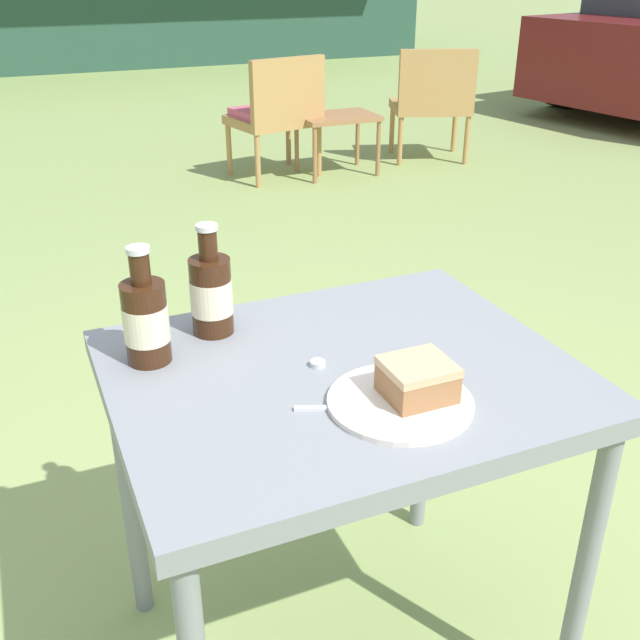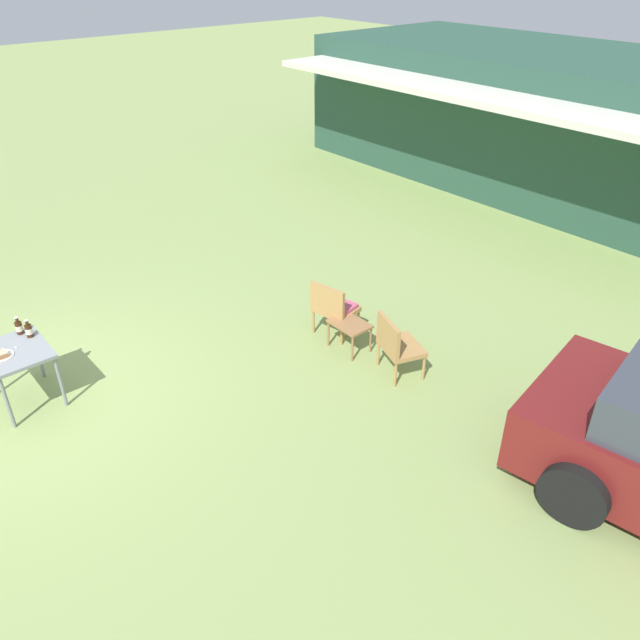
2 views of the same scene
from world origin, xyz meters
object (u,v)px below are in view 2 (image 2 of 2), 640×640
at_px(wicker_chair_cushioned, 334,306).
at_px(cola_bottle_near, 29,330).
at_px(wicker_chair_plain, 396,343).
at_px(garden_side_table, 350,326).
at_px(cola_bottle_far, 19,327).
at_px(cake_on_plate, 2,355).
at_px(patio_table, 17,356).

xyz_separation_m(wicker_chair_cushioned, cola_bottle_near, (-1.40, -3.44, 0.35)).
distance_m(wicker_chair_plain, garden_side_table, 0.78).
bearing_deg(cola_bottle_near, cola_bottle_far, -154.61).
bearing_deg(cola_bottle_far, wicker_chair_cushioned, 66.35).
bearing_deg(cola_bottle_near, cake_on_plate, -59.25).
height_order(cake_on_plate, cola_bottle_far, cola_bottle_far).
relative_size(patio_table, cake_on_plate, 3.38).
bearing_deg(cola_bottle_near, wicker_chair_plain, 53.11).
distance_m(wicker_chair_plain, patio_table, 4.37).
distance_m(cake_on_plate, cola_bottle_near, 0.44).
relative_size(wicker_chair_plain, cake_on_plate, 3.29).
bearing_deg(cola_bottle_near, garden_side_table, 61.89).
bearing_deg(cola_bottle_near, patio_table, -53.27).
bearing_deg(cola_bottle_far, wicker_chair_plain, 52.18).
bearing_deg(patio_table, garden_side_table, 65.65).
distance_m(wicker_chair_plain, cola_bottle_far, 4.43).
distance_m(wicker_chair_cushioned, cola_bottle_far, 3.84).
distance_m(patio_table, cola_bottle_far, 0.39).
distance_m(wicker_chair_cushioned, garden_side_table, 0.42).
bearing_deg(patio_table, cake_on_plate, -70.21).
height_order(wicker_chair_cushioned, patio_table, wicker_chair_cushioned).
xyz_separation_m(wicker_chair_plain, garden_side_table, (-0.77, -0.06, -0.10)).
height_order(wicker_chair_plain, cake_on_plate, wicker_chair_plain).
relative_size(garden_side_table, patio_table, 0.63).
xyz_separation_m(patio_table, cola_bottle_near, (-0.17, 0.23, 0.16)).
relative_size(wicker_chair_plain, cola_bottle_near, 3.61).
xyz_separation_m(wicker_chair_cushioned, patio_table, (-1.23, -3.67, 0.19)).
height_order(wicker_chair_cushioned, garden_side_table, wicker_chair_cushioned).
bearing_deg(cake_on_plate, cola_bottle_near, 120.75).
height_order(patio_table, cola_bottle_far, cola_bottle_far).
bearing_deg(wicker_chair_plain, cola_bottle_near, 72.59).
height_order(wicker_chair_plain, cola_bottle_near, cola_bottle_near).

